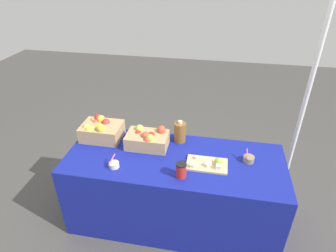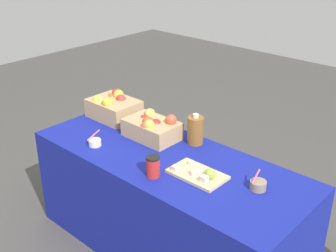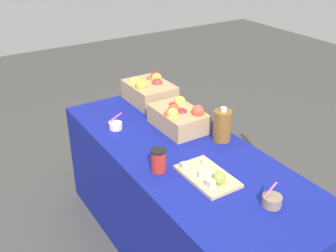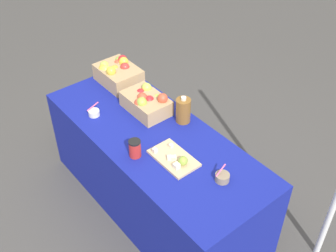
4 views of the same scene
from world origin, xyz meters
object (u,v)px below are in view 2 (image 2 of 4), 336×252
Objects in this scene: cider_jug at (195,130)px; coffee_cup at (153,166)px; sample_bowl_mid at (258,185)px; sample_bowl_near at (95,142)px; apple_crate_middle at (152,127)px; cutting_board_front at (199,174)px; apple_crate_left at (113,106)px.

coffee_cup is (0.09, -0.50, -0.03)m from cider_jug.
sample_bowl_near is at bearing -165.71° from sample_bowl_mid.
apple_crate_middle reaches higher than sample_bowl_near.
cider_jug is at bearing 45.33° from sample_bowl_near.
sample_bowl_mid is at bearing 19.92° from cutting_board_front.
apple_crate_left is 0.93m from coffee_cup.
apple_crate_left is at bearing 173.75° from apple_crate_middle.
cutting_board_front is 1.57× the size of cider_jug.
sample_bowl_near is 1.13m from sample_bowl_mid.
sample_bowl_near reaches higher than cutting_board_front.
sample_bowl_near is (-0.77, -0.16, 0.01)m from cutting_board_front.
apple_crate_middle is 0.90m from sample_bowl_mid.
coffee_cup is at bearing -139.30° from cutting_board_front.
cider_jug is 0.51m from coffee_cup.
sample_bowl_mid is (1.37, -0.12, -0.06)m from apple_crate_left.
cider_jug is at bearing 132.16° from cutting_board_front.
apple_crate_middle is 3.60× the size of sample_bowl_near.
apple_crate_middle is (0.47, -0.05, -0.01)m from apple_crate_left.
apple_crate_middle is at bearing -6.25° from apple_crate_left.
apple_crate_middle is 3.53× the size of sample_bowl_mid.
coffee_cup is at bearing -80.27° from cider_jug.
cutting_board_front is (0.57, -0.19, -0.06)m from apple_crate_middle.
apple_crate_middle reaches higher than sample_bowl_mid.
coffee_cup reaches higher than cutting_board_front.
cider_jug is (-0.29, 0.32, 0.08)m from cutting_board_front.
apple_crate_middle reaches higher than cutting_board_front.
sample_bowl_near is at bearing -134.67° from cider_jug.
apple_crate_left is 1.72× the size of cider_jug.
sample_bowl_near is 0.98× the size of sample_bowl_mid.
sample_bowl_near is at bearing -168.22° from cutting_board_front.
coffee_cup is at bearing -26.61° from apple_crate_left.
apple_crate_left reaches higher than sample_bowl_near.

